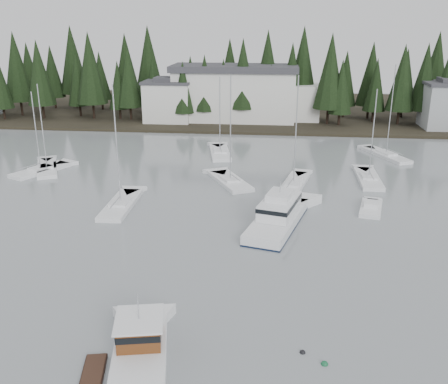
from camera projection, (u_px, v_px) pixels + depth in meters
The scene contains 17 objects.
far_shore_land at pixel (261, 110), 115.96m from camera, with size 240.00×54.00×1.00m, color black.
conifer_treeline at pixel (259, 119), 105.61m from camera, with size 200.00×22.00×20.00m, color black, non-canonical shape.
house_west at pixel (168, 100), 99.30m from camera, with size 9.54×7.42×8.75m.
harbor_inn at pixel (245, 94), 100.58m from camera, with size 29.50×11.50×10.90m.
lobster_boat_brown at pixel (137, 360), 29.64m from camera, with size 6.08×10.02×4.73m.
cabin_cruiser_center at pixel (278, 217), 50.51m from camera, with size 6.79×12.74×5.23m.
sailboat_0 at pixel (368, 180), 64.83m from camera, with size 2.82×9.34×12.30m.
sailboat_1 at pixel (47, 169), 69.50m from camera, with size 6.28×9.72×12.34m.
sailboat_3 at pixel (230, 183), 63.72m from camera, with size 6.61×9.11×14.22m.
sailboat_4 at pixel (386, 156), 76.20m from camera, with size 6.19×10.02×14.27m.
sailboat_5 at pixel (121, 206), 55.64m from camera, with size 2.91×9.63×14.03m.
sailboat_6 at pixel (220, 154), 77.63m from camera, with size 4.54×10.04×12.38m.
sailboat_7 at pixel (293, 186), 62.30m from camera, with size 4.77×11.02×14.22m.
sailboat_13 at pixel (41, 172), 68.45m from camera, with size 6.23×8.88×11.48m.
runabout_1 at pixel (371, 209), 54.50m from camera, with size 3.33×5.70×1.42m.
mooring_buoy_green at pixel (324, 364), 30.11m from camera, with size 0.44×0.44×0.44m, color #145933.
mooring_buoy_dark at pixel (303, 353), 31.16m from camera, with size 0.37×0.37×0.37m, color black.
Camera 1 is at (3.52, -19.13, 19.64)m, focal length 40.00 mm.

